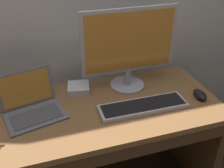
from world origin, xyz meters
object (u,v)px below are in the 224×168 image
wired_keyboard (143,106)px  external_drive_box (79,89)px  laptop_space_gray (31,103)px  external_monitor (129,48)px  computer_mouse (200,95)px

wired_keyboard → external_drive_box: size_ratio=3.91×
laptop_space_gray → external_monitor: (0.59, 0.08, 0.21)m
computer_mouse → laptop_space_gray: bearing=173.3°
laptop_space_gray → external_drive_box: laptop_space_gray is taller
external_monitor → wired_keyboard: 0.35m
external_monitor → computer_mouse: bearing=-34.1°
laptop_space_gray → external_monitor: external_monitor is taller
laptop_space_gray → computer_mouse: bearing=-9.8°
computer_mouse → external_drive_box: bearing=160.3°
laptop_space_gray → external_monitor: 0.63m
laptop_space_gray → external_drive_box: (0.28, 0.12, -0.03)m
wired_keyboard → laptop_space_gray: bearing=165.0°
wired_keyboard → computer_mouse: size_ratio=4.51×
wired_keyboard → external_monitor: bearing=90.2°
wired_keyboard → external_drive_box: (-0.31, 0.28, 0.01)m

